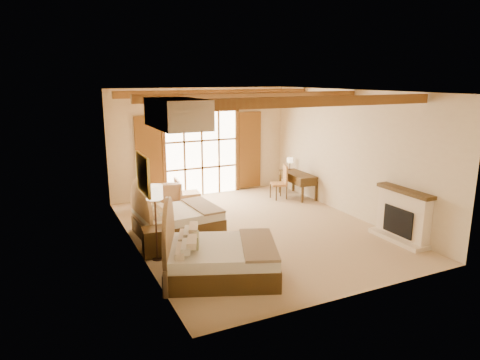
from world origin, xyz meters
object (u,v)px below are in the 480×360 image
nightstand (155,242)px  bed_near (214,257)px  armchair (164,194)px  bed_far (173,218)px  desk (298,184)px

nightstand → bed_near: bearing=-58.6°
armchair → bed_far: bearing=86.5°
nightstand → armchair: bearing=77.1°
desk → bed_near: bearing=-133.6°
bed_far → nightstand: (-0.68, -1.03, -0.08)m
desk → armchair: bearing=176.1°
bed_far → armchair: bearing=76.2°
bed_far → bed_near: bearing=-93.8°
bed_near → desk: bed_near is taller
bed_near → bed_far: size_ratio=1.30×
nightstand → desk: 5.53m
bed_near → bed_far: 2.49m
nightstand → desk: desk is taller
armchair → bed_near: bearing=92.1°
bed_far → nightstand: 1.24m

